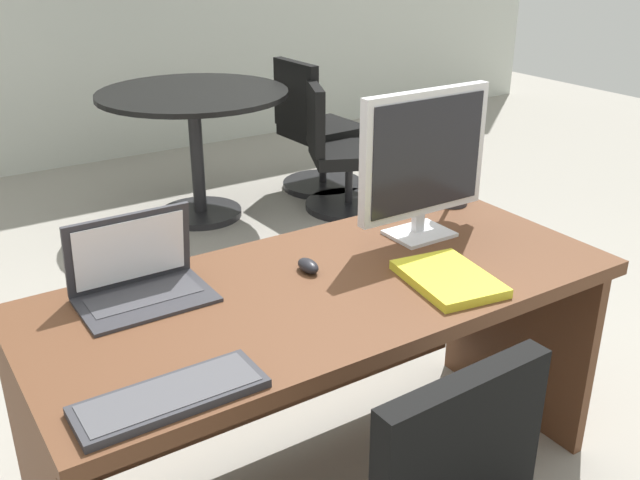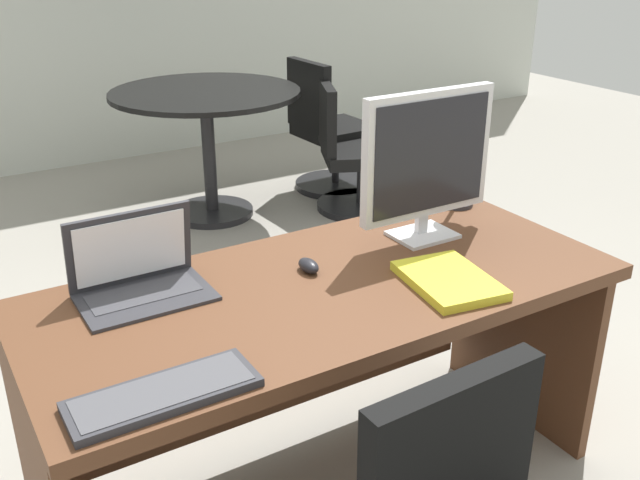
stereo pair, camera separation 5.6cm
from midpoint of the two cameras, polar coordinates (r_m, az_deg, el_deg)
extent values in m
plane|color=gray|center=(3.63, -13.14, -4.91)|extent=(12.00, 12.00, 0.00)
cube|color=#56331E|center=(2.08, -0.20, -3.94)|extent=(1.70, 0.76, 0.04)
cube|color=#56331E|center=(2.75, 14.65, -6.43)|extent=(0.04, 0.67, 0.71)
cube|color=#56331E|center=(2.47, -3.80, -8.42)|extent=(1.50, 0.02, 0.50)
cube|color=silver|center=(2.40, 7.16, 0.51)|extent=(0.20, 0.16, 0.01)
cube|color=silver|center=(2.40, 7.05, 1.46)|extent=(0.04, 0.02, 0.07)
cube|color=silver|center=(2.31, 7.50, 6.77)|extent=(0.48, 0.04, 0.40)
cube|color=black|center=(2.30, 7.82, 6.64)|extent=(0.43, 0.00, 0.35)
cube|color=#2D2D33|center=(2.04, -14.28, -4.58)|extent=(0.35, 0.23, 0.01)
cube|color=#38383D|center=(2.05, -14.46, -4.24)|extent=(0.30, 0.13, 0.00)
cube|color=#2D2D33|center=(2.07, -15.53, -0.70)|extent=(0.35, 0.04, 0.22)
cube|color=white|center=(2.07, -15.44, -0.81)|extent=(0.31, 0.03, 0.18)
cube|color=#2D2D33|center=(1.63, -12.66, -11.95)|extent=(0.41, 0.15, 0.02)
cube|color=#47474C|center=(1.62, -12.69, -11.63)|extent=(0.38, 0.13, 0.00)
ellipsoid|color=black|center=(2.13, -1.69, -2.04)|extent=(0.05, 0.09, 0.04)
cylinder|color=#2D2D33|center=(2.70, 9.65, 2.98)|extent=(0.12, 0.12, 0.01)
cylinder|color=#2D2D33|center=(2.65, 9.88, 6.13)|extent=(0.02, 0.02, 0.30)
sphere|color=#2D2D33|center=(2.58, 10.62, 9.95)|extent=(0.11, 0.11, 0.11)
cube|color=yellow|center=(2.10, 9.32, -3.02)|extent=(0.26, 0.33, 0.03)
cube|color=black|center=(1.60, 9.87, -16.81)|extent=(0.44, 0.07, 0.41)
cylinder|color=black|center=(4.65, -9.68, 2.11)|extent=(0.51, 0.51, 0.04)
cylinder|color=black|center=(4.53, -10.01, 6.61)|extent=(0.08, 0.08, 0.72)
cylinder|color=black|center=(4.43, -10.35, 11.26)|extent=(1.13, 1.13, 0.03)
cylinder|color=black|center=(4.72, 1.92, 2.78)|extent=(0.56, 0.56, 0.04)
cylinder|color=black|center=(4.67, 1.94, 4.63)|extent=(0.05, 0.05, 0.28)
cube|color=black|center=(4.61, 1.97, 6.77)|extent=(0.61, 0.61, 0.08)
cube|color=black|center=(4.51, -0.75, 9.60)|extent=(0.23, 0.42, 0.41)
cylinder|color=black|center=(5.10, -0.09, 4.40)|extent=(0.56, 0.56, 0.04)
cylinder|color=black|center=(5.04, -0.09, 6.38)|extent=(0.05, 0.05, 0.33)
cube|color=black|center=(4.99, -0.09, 8.63)|extent=(0.48, 0.48, 0.08)
cube|color=black|center=(4.81, -2.26, 11.25)|extent=(0.08, 0.44, 0.44)
camera|label=1|loc=(0.03, -90.78, -0.34)|focal=40.69mm
camera|label=2|loc=(0.03, 89.22, 0.34)|focal=40.69mm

